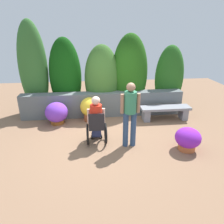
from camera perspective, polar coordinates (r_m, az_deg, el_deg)
The scene contains 9 objects.
ground_plane at distance 6.03m, azimuth -1.33°, elevation -6.91°, with size 13.50×13.50×0.00m, color #87644A.
stone_retaining_wall at distance 7.35m, azimuth -2.45°, elevation 2.16°, with size 5.54×0.40×0.84m, color slate.
hedge_backdrop at distance 7.60m, azimuth -2.97°, elevation 9.95°, with size 5.87×1.01×3.17m.
stone_bench at distance 7.26m, azimuth 14.17°, elevation 0.25°, with size 1.65×0.45×0.46m.
person_in_wheelchair at distance 5.52m, azimuth -4.27°, elevation -2.61°, with size 0.53×0.66×1.33m.
person_standing_companion at distance 5.25m, azimuth 4.91°, elevation 0.30°, with size 0.49×0.30×1.70m.
flower_pot_purple_near at distance 6.99m, azimuth -5.99°, elevation 0.92°, with size 0.63×0.63×0.79m.
flower_pot_terracotta_by_wall at distance 5.68m, azimuth 19.80°, elevation -6.89°, with size 0.64×0.64×0.59m.
flower_pot_red_accent at distance 6.98m, azimuth -14.74°, elevation -0.34°, with size 0.72×0.72×0.71m.
Camera 1 is at (-0.42, -5.26, 2.93)m, focal length 33.82 mm.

